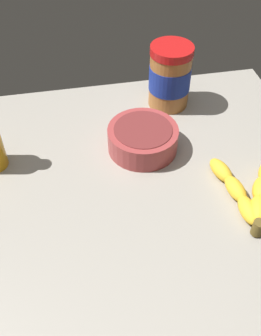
# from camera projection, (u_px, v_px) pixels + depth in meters

# --- Properties ---
(ground_plane) EXTENTS (0.86, 0.71, 0.03)m
(ground_plane) POSITION_uv_depth(u_px,v_px,m) (116.00, 196.00, 0.75)
(ground_plane) COLOR gray
(peanut_butter_jar) EXTENTS (0.10, 0.10, 0.15)m
(peanut_butter_jar) POSITION_uv_depth(u_px,v_px,m) (170.00, 77.00, 0.88)
(peanut_butter_jar) COLOR #9E602D
(peanut_butter_jar) RESTS_ON ground_plane
(small_bowl) EXTENTS (0.15, 0.15, 0.05)m
(small_bowl) POSITION_uv_depth(u_px,v_px,m) (143.00, 138.00, 0.80)
(small_bowl) COLOR #993838
(small_bowl) RESTS_ON ground_plane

